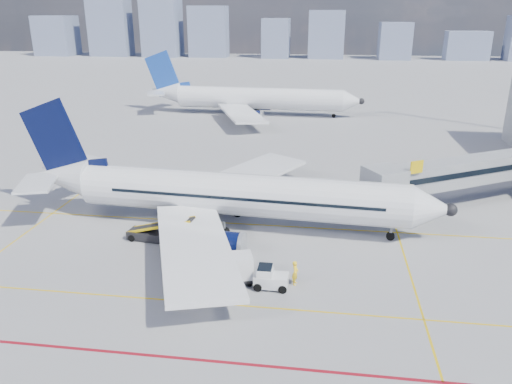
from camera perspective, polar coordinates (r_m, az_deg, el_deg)
ground at (r=40.89m, az=-2.68°, el=-8.15°), size 420.00×420.00×0.00m
apron_markings at (r=37.66m, az=-4.66°, el=-10.85°), size 90.00×35.12×0.01m
jet_bridge at (r=57.08m, az=24.57°, el=2.34°), size 23.55×15.78×6.30m
distant_skyline at (r=227.31m, az=0.91°, el=17.71°), size 244.62×14.31×28.51m
main_aircraft at (r=46.53m, az=-3.80°, el=-0.24°), size 40.75×35.48×11.89m
second_aircraft at (r=99.26m, az=-0.67°, el=10.65°), size 43.25×37.67×12.61m
baggage_tug at (r=37.17m, az=1.53°, el=-9.76°), size 2.52×1.53×1.74m
cargo_dolly at (r=37.65m, az=-3.36°, el=-8.69°), size 4.43×2.92×2.24m
belt_loader at (r=45.36m, az=-11.59°, el=-4.67°), size 6.40×2.28×2.57m
ramp_worker at (r=37.66m, az=4.51°, el=-9.19°), size 0.54×0.75×1.90m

